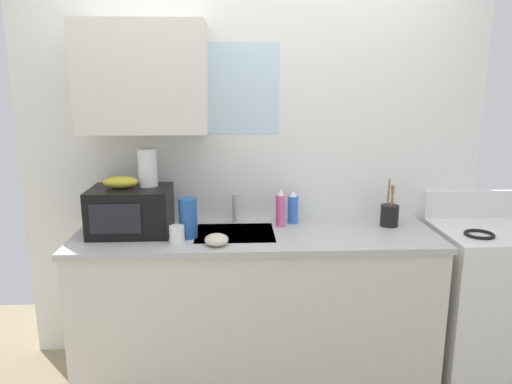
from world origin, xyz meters
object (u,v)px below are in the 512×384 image
dish_soap_bottle_blue (293,208)px  mug_white (177,234)px  stove_range (482,298)px  paper_towel_roll (148,168)px  dish_soap_bottle_pink (280,209)px  utensil_crock (389,215)px  cereal_canister (188,218)px  small_bowl (217,240)px  banana_bunch (120,182)px  microwave (131,211)px

dish_soap_bottle_blue → mug_white: size_ratio=2.18×
stove_range → paper_towel_roll: size_ratio=4.91×
paper_towel_roll → mug_white: paper_towel_roll is taller
dish_soap_bottle_pink → mug_white: dish_soap_bottle_pink is taller
utensil_crock → dish_soap_bottle_blue: bearing=171.1°
dish_soap_bottle_pink → cereal_canister: dish_soap_bottle_pink is taller
stove_range → dish_soap_bottle_blue: size_ratio=5.23×
small_bowl → paper_towel_roll: bearing=143.5°
dish_soap_bottle_pink → dish_soap_bottle_blue: bearing=39.3°
stove_range → small_bowl: bearing=-172.9°
cereal_canister → small_bowl: bearing=-42.2°
cereal_canister → utensil_crock: 1.23m
utensil_crock → banana_bunch: bearing=-177.5°
paper_towel_roll → utensil_crock: paper_towel_roll is taller
dish_soap_bottle_blue → utensil_crock: 0.59m
banana_bunch → cereal_canister: bearing=-14.4°
stove_range → cereal_canister: cereal_canister is taller
banana_bunch → small_bowl: size_ratio=1.54×
banana_bunch → cereal_canister: size_ratio=0.88×
stove_range → banana_bunch: bearing=178.8°
small_bowl → utensil_crock: bearing=16.9°
utensil_crock → small_bowl: (-1.05, -0.32, -0.04)m
cereal_canister → stove_range: bearing=1.7°
banana_bunch → dish_soap_bottle_pink: banana_bunch is taller
mug_white → stove_range: bearing=4.4°
dish_soap_bottle_pink → cereal_canister: (-0.55, -0.19, 0.01)m
dish_soap_bottle_pink → small_bowl: size_ratio=1.78×
paper_towel_roll → small_bowl: (0.41, -0.30, -0.35)m
dish_soap_bottle_blue → utensil_crock: size_ratio=0.70×
stove_range → microwave: microwave is taller
dish_soap_bottle_pink → dish_soap_bottle_blue: (0.09, 0.07, -0.01)m
cereal_canister → paper_towel_roll: bearing=148.0°
microwave → utensil_crock: size_ratio=1.55×
dish_soap_bottle_blue → small_bowl: bearing=-138.5°
dish_soap_bottle_pink → paper_towel_roll: bearing=-177.0°
stove_range → dish_soap_bottle_pink: size_ratio=4.66×
stove_range → small_bowl: stove_range is taller
banana_bunch → utensil_crock: bearing=2.5°
cereal_canister → mug_white: 0.12m
stove_range → paper_towel_roll: bearing=177.3°
dish_soap_bottle_pink → small_bowl: dish_soap_bottle_pink is taller
utensil_crock → microwave: bearing=-177.4°
microwave → small_bowl: microwave is taller
paper_towel_roll → cereal_canister: paper_towel_roll is taller
small_bowl → cereal_canister: bearing=137.8°
banana_bunch → dish_soap_bottle_blue: banana_bunch is taller
dish_soap_bottle_pink → cereal_canister: bearing=-160.6°
banana_bunch → utensil_crock: banana_bunch is taller
mug_white → paper_towel_roll: bearing=127.7°
dish_soap_bottle_blue → banana_bunch: bearing=-171.0°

